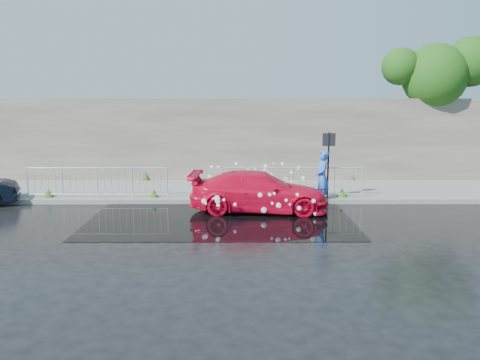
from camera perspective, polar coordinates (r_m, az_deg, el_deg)
The scene contains 13 objects.
ground at distance 13.66m, azimuth -4.61°, elevation -5.69°, with size 90.00×90.00×0.00m, color black.
pavement at distance 18.50m, azimuth -3.45°, elevation -1.27°, with size 30.00×4.00×0.15m, color slate.
curb at distance 16.55m, azimuth -3.83°, elevation -2.61°, with size 30.00×0.25×0.16m, color slate.
retaining_wall at distance 20.42m, azimuth -3.16°, elevation 4.98°, with size 30.00×0.60×3.50m, color #544F46.
puddle at distance 14.60m, azimuth -2.35°, elevation -4.62°, with size 8.00×5.00×0.01m, color black.
sign_post at distance 16.63m, azimuth 10.74°, elevation 3.05°, with size 0.45×0.06×2.50m.
tree at distance 22.32m, azimuth 23.28°, elevation 12.01°, with size 4.87×2.75×6.27m.
railing_left at distance 17.47m, azimuth -17.00°, elevation -0.16°, with size 5.05×0.05×1.10m.
railing_right at distance 16.84m, azimuth 6.46°, elevation -0.15°, with size 5.05×0.05×1.10m.
weeds at distance 18.02m, azimuth -4.73°, elevation -0.80°, with size 12.17×3.93×0.40m.
water_spray at distance 16.23m, azimuth 2.24°, elevation -0.76°, with size 3.64×5.41×1.10m.
red_car at distance 15.32m, azimuth 2.33°, elevation -1.42°, with size 1.83×4.51×1.31m, color red.
person at distance 16.61m, azimuth 10.00°, elevation 0.33°, with size 0.69×0.45×1.88m, color blue.
Camera 1 is at (1.04, -13.11, 3.70)m, focal length 35.00 mm.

